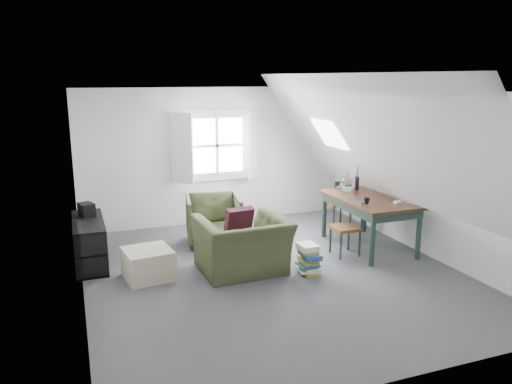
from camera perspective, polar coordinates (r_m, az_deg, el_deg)
name	(u,v)px	position (r m, az deg, el deg)	size (l,w,h in m)	color
floor	(272,273)	(7.07, 1.88, -9.21)	(5.50, 5.50, 0.00)	#46464A
ceiling	(274,91)	(6.55, 2.04, 11.48)	(5.50, 5.50, 0.00)	white
wall_back	(216,156)	(9.26, -4.56, 4.12)	(5.00, 5.00, 0.00)	silver
wall_front	(398,251)	(4.38, 15.87, -6.46)	(5.00, 5.00, 0.00)	silver
wall_left	(76,201)	(6.22, -19.87, -1.02)	(5.50, 5.50, 0.00)	silver
wall_right	(425,173)	(7.98, 18.80, 2.03)	(5.50, 5.50, 0.00)	silver
slope_left	(155,153)	(6.19, -11.43, 4.40)	(5.50, 5.50, 0.00)	white
slope_right	(374,142)	(7.34, 13.30, 5.63)	(5.50, 5.50, 0.00)	white
dormer_window	(217,146)	(9.16, -4.45, 5.29)	(1.71, 0.35, 1.30)	white
skylight	(329,134)	(8.45, 8.40, 6.55)	(0.55, 0.75, 0.04)	white
armchair_near	(243,271)	(7.12, -1.53, -9.07)	(1.20, 1.05, 0.78)	#384124
armchair_far	(214,243)	(8.31, -4.82, -5.81)	(0.86, 0.89, 0.81)	#384124
throw_pillow	(239,221)	(7.02, -1.96, -3.29)	(0.39, 0.11, 0.39)	#3C1020
ottoman	(148,264)	(6.98, -12.24, -8.02)	(0.61, 0.61, 0.41)	#B5A68B
dining_table	(369,204)	(8.09, 12.82, -1.39)	(0.98, 1.63, 0.82)	#351D12
demijohn	(347,184)	(8.32, 10.36, 0.87)	(0.24, 0.24, 0.34)	silver
vase_twigs	(357,183)	(8.54, 11.46, 1.05)	(0.07, 0.08, 0.57)	black
cup	(367,204)	(7.68, 12.52, -1.30)	(0.09, 0.09, 0.09)	black
paper_box	(398,202)	(7.81, 15.89, -1.12)	(0.11, 0.07, 0.04)	white
dining_chair_far	(339,202)	(9.13, 9.42, -1.17)	(0.42, 0.42, 0.90)	#5F3118
dining_chair_near	(347,227)	(7.76, 10.39, -3.91)	(0.40, 0.40, 0.85)	#5F3118
media_shelf	(90,245)	(7.66, -18.46, -5.76)	(0.43, 1.29, 0.66)	black
electronics_box	(87,210)	(7.82, -18.79, -1.96)	(0.19, 0.26, 0.21)	black
magazine_stack	(309,259)	(7.02, 6.06, -7.61)	(0.31, 0.37, 0.42)	#B29933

